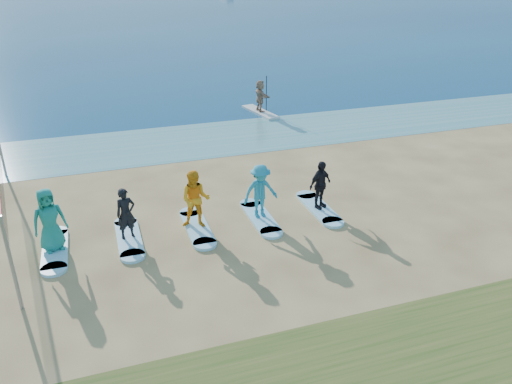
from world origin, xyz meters
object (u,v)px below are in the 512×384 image
object	(u,v)px
surfboard_2	(197,227)
student_3	(260,191)
student_0	(49,220)
surfboard_3	(260,218)
student_1	(126,214)
surfboard_4	(319,208)
student_4	(320,185)
paddleboard	(260,112)
surfboard_0	(55,250)
paddleboarder	(260,96)
student_2	(196,200)
surfboard_1	(129,238)

from	to	relation	value
surfboard_2	student_3	xyz separation A→B (m)	(2.08, 0.00, 0.93)
student_0	surfboard_3	bearing A→B (deg)	-16.89
student_1	surfboard_4	size ratio (longest dim) A/B	0.71
student_3	student_4	size ratio (longest dim) A/B	1.09
paddleboard	surfboard_0	xyz separation A→B (m)	(-10.23, -11.62, -0.01)
surfboard_2	paddleboarder	bearing A→B (deg)	62.40
student_0	student_2	size ratio (longest dim) A/B	1.01
student_0	paddleboard	bearing A→B (deg)	31.76
student_1	surfboard_3	world-z (taller)	student_1
paddleboarder	student_4	distance (m)	11.78
student_1	student_4	size ratio (longest dim) A/B	0.96
paddleboarder	surfboard_3	size ratio (longest dim) A/B	0.76
student_1	surfboard_1	bearing A→B (deg)	0.00
student_0	surfboard_0	bearing A→B (deg)	0.00
student_2	student_3	size ratio (longest dim) A/B	1.04
surfboard_0	student_0	size ratio (longest dim) A/B	1.18
student_1	surfboard_4	distance (m)	6.28
surfboard_1	student_2	xyz separation A→B (m)	(2.08, 0.00, 0.96)
student_1	student_3	size ratio (longest dim) A/B	0.88
student_0	student_1	xyz separation A→B (m)	(2.08, 0.00, -0.15)
student_2	student_3	xyz separation A→B (m)	(2.08, 0.00, -0.03)
surfboard_2	surfboard_3	bearing A→B (deg)	0.00
student_0	student_1	size ratio (longest dim) A/B	1.19
student_1	surfboard_3	bearing A→B (deg)	-12.31
student_1	student_2	xyz separation A→B (m)	(2.08, 0.00, 0.14)
student_1	student_4	xyz separation A→B (m)	(6.23, 0.00, 0.03)
surfboard_3	surfboard_2	bearing A→B (deg)	180.00
student_2	surfboard_3	size ratio (longest dim) A/B	0.84
paddleboard	student_3	bearing A→B (deg)	-120.24
surfboard_1	student_3	distance (m)	4.26
paddleboarder	surfboard_2	size ratio (longest dim) A/B	0.76
student_1	student_3	world-z (taller)	student_3
surfboard_1	surfboard_4	bearing A→B (deg)	0.00
paddleboarder	surfboard_2	distance (m)	13.14
paddleboarder	student_2	size ratio (longest dim) A/B	0.91
student_0	surfboard_1	bearing A→B (deg)	-16.89
surfboard_3	surfboard_4	bearing A→B (deg)	0.00
surfboard_3	student_4	xyz separation A→B (m)	(2.08, 0.00, 0.86)
student_2	surfboard_4	bearing A→B (deg)	19.68
surfboard_1	paddleboarder	bearing A→B (deg)	54.95
surfboard_1	surfboard_3	bearing A→B (deg)	0.00
surfboard_2	surfboard_3	world-z (taller)	same
surfboard_0	student_0	bearing A→B (deg)	0.00
student_0	surfboard_3	distance (m)	6.31
surfboard_0	surfboard_4	xyz separation A→B (m)	(8.31, 0.00, 0.00)
surfboard_1	student_1	world-z (taller)	student_1
surfboard_4	student_4	bearing A→B (deg)	0.00
paddleboard	surfboard_3	xyz separation A→B (m)	(-4.00, -11.62, -0.01)
paddleboarder	student_0	xyz separation A→B (m)	(-10.23, -11.62, 0.07)
student_0	surfboard_4	size ratio (longest dim) A/B	0.85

